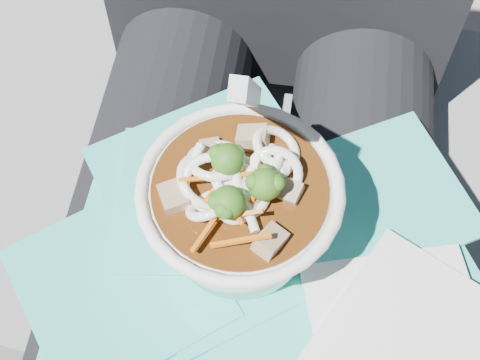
# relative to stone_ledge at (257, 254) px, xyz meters

# --- Properties ---
(stone_ledge) EXTENTS (1.05, 0.60, 0.47)m
(stone_ledge) POSITION_rel_stone_ledge_xyz_m (0.00, 0.00, 0.00)
(stone_ledge) COLOR slate
(stone_ledge) RESTS_ON ground
(lap) EXTENTS (0.32, 0.48, 0.14)m
(lap) POSITION_rel_stone_ledge_xyz_m (0.00, -0.15, 0.31)
(lap) COLOR black
(lap) RESTS_ON stone_ledge
(person_body) EXTENTS (0.34, 0.94, 1.01)m
(person_body) POSITION_rel_stone_ledge_xyz_m (0.00, -0.06, 0.33)
(person_body) COLOR black
(person_body) RESTS_ON ground
(plastic_bag) EXTENTS (0.40, 0.33, 0.02)m
(plastic_bag) POSITION_rel_stone_ledge_xyz_m (0.01, -0.18, 0.38)
(plastic_bag) COLOR #2CB9A9
(plastic_bag) RESTS_ON lap
(napkins) EXTENTS (0.17, 0.16, 0.01)m
(napkins) POSITION_rel_stone_ledge_xyz_m (0.13, -0.22, 0.40)
(napkins) COLOR silver
(napkins) RESTS_ON plastic_bag
(udon_bowl) EXTENTS (0.14, 0.15, 0.19)m
(udon_bowl) POSITION_rel_stone_ledge_xyz_m (-0.00, -0.16, 0.44)
(udon_bowl) COLOR white
(udon_bowl) RESTS_ON plastic_bag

